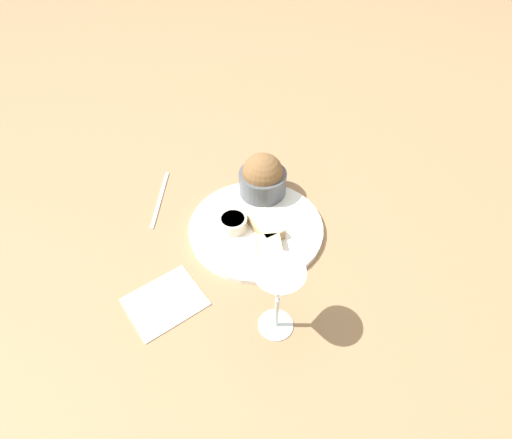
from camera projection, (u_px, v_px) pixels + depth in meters
The scene contains 9 objects.
ground_plane at pixel (256, 230), 0.91m from camera, with size 4.00×4.00×0.00m, color #93704C.
dinner_plate at pixel (256, 228), 0.90m from camera, with size 0.30×0.30×0.01m.
salad_bowl at pixel (263, 177), 0.95m from camera, with size 0.11×0.11×0.11m.
sauce_ramekin at pixel (233, 222), 0.88m from camera, with size 0.06×0.06×0.03m.
cheese_toast_near at pixel (270, 252), 0.83m from camera, with size 0.10×0.09×0.03m.
cheese_toast_far at pixel (266, 226), 0.88m from camera, with size 0.09×0.05×0.03m.
wine_glass at pixel (278, 288), 0.65m from camera, with size 0.09×0.09×0.17m.
napkin at pixel (165, 301), 0.77m from camera, with size 0.12×0.15×0.01m.
fork at pixel (160, 198), 0.98m from camera, with size 0.17×0.12×0.01m.
Camera 1 is at (0.51, -0.34, 0.67)m, focal length 28.00 mm.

